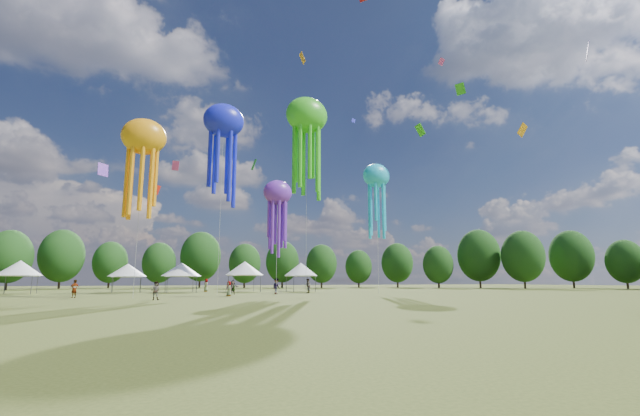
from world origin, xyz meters
name	(u,v)px	position (x,y,z in m)	size (l,w,h in m)	color
ground	(516,341)	(0.00, 0.00, 0.00)	(300.00, 300.00, 0.00)	#384416
spectator_near	(155,291)	(-7.92, 30.55, 0.79)	(0.76, 0.60, 1.57)	gray
spectators_far	(232,287)	(1.68, 45.73, 0.89)	(28.71, 21.78, 1.91)	gray
festival_tents	(187,269)	(-2.84, 55.20, 3.22)	(41.21, 10.33, 4.43)	#47474C
show_kites	(223,134)	(-0.95, 41.03, 18.82)	(49.11, 15.58, 27.13)	orange
small_kites	(220,45)	(-1.42, 42.96, 31.28)	(71.36, 63.74, 45.24)	orange
treeline	(176,249)	(-3.87, 62.51, 6.54)	(201.57, 95.24, 13.43)	#38281C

